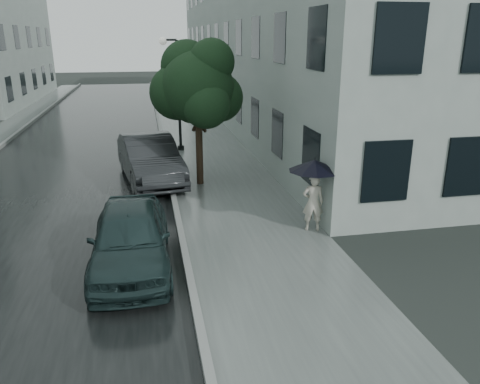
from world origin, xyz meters
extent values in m
plane|color=black|center=(0.00, 0.00, 0.00)|extent=(120.00, 120.00, 0.00)
cube|color=slate|center=(0.25, 12.00, 0.00)|extent=(3.50, 60.00, 0.01)
cube|color=slate|center=(-1.57, 12.00, 0.07)|extent=(0.15, 60.00, 0.15)
cube|color=black|center=(-5.08, 12.00, 0.00)|extent=(6.85, 60.00, 0.00)
cube|color=gray|center=(5.50, 19.50, 4.50)|extent=(7.00, 36.00, 9.00)
cube|color=black|center=(2.02, 19.50, 4.50)|extent=(0.08, 32.40, 7.20)
cube|color=black|center=(-10.32, 30.00, 4.00)|extent=(0.08, 16.20, 6.40)
imported|color=beige|center=(1.70, 2.00, 0.74)|extent=(0.59, 0.45, 1.46)
cylinder|color=black|center=(1.70, 2.01, 1.28)|extent=(0.02, 0.02, 0.55)
cone|color=black|center=(1.70, 2.01, 1.69)|extent=(1.54, 1.54, 0.28)
cylinder|color=black|center=(1.70, 2.01, 1.85)|extent=(0.02, 0.02, 0.08)
cylinder|color=black|center=(1.70, 2.01, 0.98)|extent=(0.03, 0.03, 0.06)
cylinder|color=#332619|center=(-0.60, 6.47, 1.13)|extent=(0.23, 0.23, 2.26)
sphere|color=#17321B|center=(-0.60, 6.47, 3.13)|extent=(2.28, 2.28, 2.28)
sphere|color=#17321B|center=(0.11, 6.74, 2.78)|extent=(1.57, 1.57, 1.57)
sphere|color=#17321B|center=(-1.21, 6.83, 2.96)|extent=(1.75, 1.75, 1.75)
sphere|color=#17321B|center=(-0.43, 5.86, 2.69)|extent=(1.48, 1.48, 1.48)
sphere|color=#17321B|center=(-0.86, 7.00, 3.75)|extent=(1.66, 1.66, 1.66)
sphere|color=#17321B|center=(-0.17, 6.30, 3.92)|extent=(1.41, 1.41, 1.41)
cylinder|color=black|center=(-0.85, 11.45, 2.26)|extent=(0.12, 0.12, 4.52)
cylinder|color=black|center=(-0.85, 11.45, 0.10)|extent=(0.28, 0.28, 0.20)
cylinder|color=black|center=(-1.09, 11.50, 4.52)|extent=(0.51, 0.20, 0.08)
sphere|color=silver|center=(-1.38, 11.57, 4.47)|extent=(0.32, 0.32, 0.32)
imported|color=#192A2A|center=(-2.70, 0.86, 0.69)|extent=(1.65, 4.00, 1.36)
imported|color=black|center=(-2.20, 7.10, 0.77)|extent=(2.34, 4.82, 1.52)
camera|label=1|loc=(-2.22, -8.33, 4.65)|focal=35.00mm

